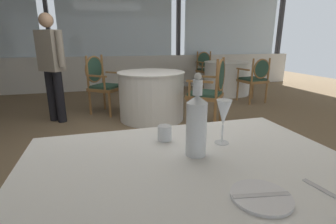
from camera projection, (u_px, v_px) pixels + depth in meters
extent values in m
plane|color=#756047|center=(155.00, 155.00, 2.73)|extent=(14.19, 14.19, 0.00)
cube|color=silver|center=(120.00, 73.00, 6.41)|extent=(10.07, 0.12, 0.85)
cube|color=silver|center=(117.00, 22.00, 6.09)|extent=(2.78, 0.02, 1.61)
cube|color=#333338|center=(47.00, 21.00, 5.66)|extent=(0.08, 0.14, 1.61)
cube|color=silver|center=(232.00, 25.00, 6.90)|extent=(2.78, 0.02, 1.61)
cube|color=#333338|center=(178.00, 24.00, 6.48)|extent=(0.08, 0.14, 1.61)
cube|color=#333338|center=(280.00, 26.00, 7.29)|extent=(0.08, 0.14, 1.61)
cube|color=white|center=(192.00, 169.00, 0.93)|extent=(1.28, 0.93, 0.02)
cylinder|color=white|center=(261.00, 197.00, 0.74)|extent=(0.18, 0.18, 0.01)
cube|color=silver|center=(261.00, 195.00, 0.74)|extent=(0.18, 0.05, 0.00)
cube|color=silver|center=(331.00, 195.00, 0.75)|extent=(0.05, 0.19, 0.00)
cylinder|color=white|center=(196.00, 129.00, 0.99)|extent=(0.08, 0.08, 0.22)
cone|color=white|center=(197.00, 99.00, 0.96)|extent=(0.08, 0.08, 0.03)
cylinder|color=white|center=(198.00, 87.00, 0.95)|extent=(0.04, 0.04, 0.06)
sphere|color=silver|center=(198.00, 76.00, 0.94)|extent=(0.03, 0.03, 0.03)
cylinder|color=white|center=(222.00, 143.00, 1.14)|extent=(0.06, 0.06, 0.00)
cylinder|color=white|center=(222.00, 134.00, 1.13)|extent=(0.01, 0.01, 0.08)
cone|color=white|center=(224.00, 113.00, 1.10)|extent=(0.07, 0.07, 0.12)
cylinder|color=white|center=(165.00, 133.00, 1.17)|extent=(0.07, 0.07, 0.07)
cylinder|color=white|center=(151.00, 72.00, 3.82)|extent=(1.05, 1.05, 0.02)
cylinder|color=white|center=(152.00, 96.00, 3.93)|extent=(1.02, 1.02, 0.73)
cube|color=olive|center=(205.00, 96.00, 3.59)|extent=(0.65, 0.65, 0.05)
cube|color=#284738|center=(205.00, 93.00, 3.58)|extent=(0.59, 0.59, 0.04)
cylinder|color=olive|center=(187.00, 114.00, 3.55)|extent=(0.04, 0.04, 0.42)
cylinder|color=olive|center=(195.00, 107.00, 3.90)|extent=(0.04, 0.04, 0.42)
cylinder|color=olive|center=(215.00, 117.00, 3.40)|extent=(0.04, 0.04, 0.42)
cylinder|color=olive|center=(220.00, 110.00, 3.76)|extent=(0.04, 0.04, 0.42)
cylinder|color=olive|center=(217.00, 79.00, 3.26)|extent=(0.04, 0.04, 0.52)
cylinder|color=olive|center=(223.00, 75.00, 3.61)|extent=(0.04, 0.04, 0.52)
ellipsoid|color=#284738|center=(221.00, 75.00, 3.42)|extent=(0.28, 0.34, 0.44)
torus|color=olive|center=(221.00, 75.00, 3.42)|extent=(0.30, 0.37, 0.45)
cube|color=olive|center=(200.00, 82.00, 3.31)|extent=(0.31, 0.26, 0.03)
cylinder|color=olive|center=(189.00, 89.00, 3.39)|extent=(0.03, 0.03, 0.22)
cube|color=olive|center=(208.00, 77.00, 3.75)|extent=(0.31, 0.26, 0.03)
cylinder|color=olive|center=(199.00, 83.00, 3.83)|extent=(0.03, 0.03, 0.22)
cube|color=olive|center=(106.00, 89.00, 4.23)|extent=(0.65, 0.65, 0.05)
cube|color=#284738|center=(106.00, 86.00, 4.21)|extent=(0.59, 0.59, 0.04)
cylinder|color=olive|center=(123.00, 100.00, 4.39)|extent=(0.04, 0.04, 0.41)
cylinder|color=olive|center=(110.00, 105.00, 4.04)|extent=(0.04, 0.04, 0.41)
cylinder|color=olive|center=(104.00, 98.00, 4.54)|extent=(0.04, 0.04, 0.41)
cylinder|color=olive|center=(90.00, 103.00, 4.18)|extent=(0.04, 0.04, 0.41)
cylinder|color=olive|center=(102.00, 70.00, 4.40)|extent=(0.04, 0.04, 0.53)
cylinder|color=olive|center=(87.00, 72.00, 4.04)|extent=(0.04, 0.04, 0.53)
ellipsoid|color=#284738|center=(94.00, 69.00, 4.22)|extent=(0.28, 0.34, 0.45)
torus|color=olive|center=(94.00, 69.00, 4.22)|extent=(0.31, 0.38, 0.46)
cube|color=olive|center=(115.00, 73.00, 4.37)|extent=(0.31, 0.26, 0.03)
cylinder|color=olive|center=(122.00, 79.00, 4.35)|extent=(0.03, 0.03, 0.22)
cube|color=olive|center=(97.00, 76.00, 3.93)|extent=(0.31, 0.26, 0.03)
cylinder|color=olive|center=(104.00, 84.00, 3.91)|extent=(0.03, 0.03, 0.22)
cylinder|color=white|center=(228.00, 62.00, 5.75)|extent=(1.08, 1.08, 0.02)
cylinder|color=white|center=(227.00, 78.00, 5.85)|extent=(1.05, 1.05, 0.73)
cube|color=olive|center=(253.00, 81.00, 5.05)|extent=(0.51, 0.51, 0.05)
cube|color=#284738|center=(253.00, 79.00, 5.04)|extent=(0.47, 0.47, 0.04)
cylinder|color=olive|center=(237.00, 91.00, 5.22)|extent=(0.04, 0.04, 0.40)
cylinder|color=olive|center=(253.00, 90.00, 5.36)|extent=(0.04, 0.04, 0.40)
cylinder|color=olive|center=(250.00, 95.00, 4.86)|extent=(0.04, 0.04, 0.40)
cylinder|color=olive|center=(266.00, 93.00, 5.01)|extent=(0.04, 0.04, 0.40)
cylinder|color=olive|center=(253.00, 70.00, 4.73)|extent=(0.04, 0.04, 0.44)
cylinder|color=olive|center=(269.00, 69.00, 4.88)|extent=(0.04, 0.04, 0.44)
ellipsoid|color=#284738|center=(261.00, 69.00, 4.79)|extent=(0.39, 0.10, 0.37)
torus|color=olive|center=(261.00, 69.00, 4.79)|extent=(0.39, 0.08, 0.38)
cube|color=olive|center=(243.00, 69.00, 4.91)|extent=(0.08, 0.37, 0.03)
cylinder|color=olive|center=(238.00, 74.00, 5.06)|extent=(0.03, 0.03, 0.22)
cube|color=olive|center=(263.00, 68.00, 5.09)|extent=(0.08, 0.37, 0.03)
cylinder|color=olive|center=(257.00, 73.00, 5.25)|extent=(0.03, 0.03, 0.22)
cube|color=olive|center=(207.00, 71.00, 6.61)|extent=(0.51, 0.51, 0.05)
cube|color=#284738|center=(207.00, 69.00, 6.60)|extent=(0.47, 0.47, 0.04)
cylinder|color=olive|center=(217.00, 80.00, 6.57)|extent=(0.04, 0.04, 0.42)
cylinder|color=olive|center=(204.00, 81.00, 6.42)|extent=(0.04, 0.04, 0.42)
cylinder|color=olive|center=(209.00, 78.00, 6.93)|extent=(0.04, 0.04, 0.42)
cylinder|color=olive|center=(197.00, 79.00, 6.78)|extent=(0.04, 0.04, 0.42)
cylinder|color=olive|center=(210.00, 60.00, 6.79)|extent=(0.04, 0.04, 0.48)
cylinder|color=olive|center=(197.00, 61.00, 6.64)|extent=(0.04, 0.04, 0.48)
ellipsoid|color=#284738|center=(204.00, 60.00, 6.72)|extent=(0.39, 0.10, 0.40)
torus|color=olive|center=(204.00, 60.00, 6.72)|extent=(0.42, 0.08, 0.42)
cube|color=olive|center=(216.00, 62.00, 6.62)|extent=(0.08, 0.37, 0.03)
cylinder|color=olive|center=(219.00, 66.00, 6.52)|extent=(0.03, 0.03, 0.22)
cube|color=olive|center=(200.00, 62.00, 6.43)|extent=(0.08, 0.37, 0.03)
cylinder|color=olive|center=(202.00, 67.00, 6.34)|extent=(0.03, 0.03, 0.22)
cylinder|color=black|center=(52.00, 96.00, 3.84)|extent=(0.13, 0.13, 0.78)
cylinder|color=black|center=(60.00, 97.00, 3.76)|extent=(0.13, 0.13, 0.78)
cube|color=gray|center=(50.00, 51.00, 3.61)|extent=(0.40, 0.39, 0.59)
sphere|color=tan|center=(46.00, 20.00, 3.49)|extent=(0.20, 0.20, 0.20)
cylinder|color=gray|center=(40.00, 49.00, 3.70)|extent=(0.09, 0.09, 0.50)
cylinder|color=gray|center=(60.00, 49.00, 3.51)|extent=(0.09, 0.09, 0.50)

